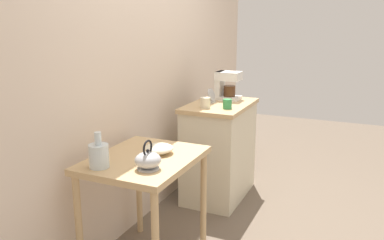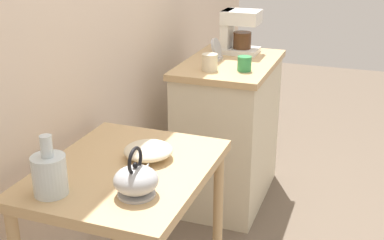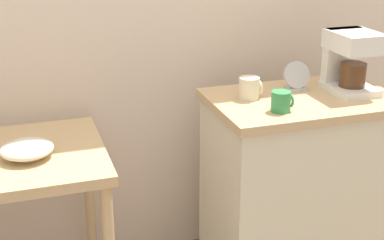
{
  "view_description": "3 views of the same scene",
  "coord_description": "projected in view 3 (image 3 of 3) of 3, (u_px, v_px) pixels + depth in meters",
  "views": [
    {
      "loc": [
        -2.72,
        -1.22,
        1.6
      ],
      "look_at": [
        -0.16,
        -0.07,
        0.9
      ],
      "focal_mm": 37.19,
      "sensor_mm": 36.0,
      "label": 1
    },
    {
      "loc": [
        -2.19,
        -0.79,
        1.62
      ],
      "look_at": [
        -0.2,
        -0.06,
        0.8
      ],
      "focal_mm": 47.19,
      "sensor_mm": 36.0,
      "label": 2
    },
    {
      "loc": [
        -0.57,
        -1.96,
        1.61
      ],
      "look_at": [
        0.05,
        -0.05,
        0.85
      ],
      "focal_mm": 51.92,
      "sensor_mm": 36.0,
      "label": 3
    }
  ],
  "objects": [
    {
      "name": "table_clock",
      "position": [
        297.0,
        78.0,
        2.37
      ],
      "size": [
        0.12,
        0.06,
        0.13
      ],
      "color": "#B2B5BA",
      "rests_on": "kitchen_counter"
    },
    {
      "name": "coffee_maker",
      "position": [
        350.0,
        59.0,
        2.34
      ],
      "size": [
        0.18,
        0.22,
        0.26
      ],
      "color": "white",
      "rests_on": "kitchen_counter"
    },
    {
      "name": "mug_tall_green",
      "position": [
        281.0,
        101.0,
        2.13
      ],
      "size": [
        0.08,
        0.08,
        0.08
      ],
      "color": "#338C4C",
      "rests_on": "kitchen_counter"
    },
    {
      "name": "mug_small_cream",
      "position": [
        250.0,
        88.0,
        2.27
      ],
      "size": [
        0.09,
        0.08,
        0.09
      ],
      "color": "beige",
      "rests_on": "kitchen_counter"
    },
    {
      "name": "kitchen_counter",
      "position": [
        297.0,
        191.0,
        2.46
      ],
      "size": [
        0.78,
        0.51,
        0.88
      ],
      "color": "beige",
      "rests_on": "ground_plane"
    },
    {
      "name": "bowl_stoneware",
      "position": [
        27.0,
        149.0,
        2.02
      ],
      "size": [
        0.19,
        0.19,
        0.06
      ],
      "color": "beige",
      "rests_on": "wooden_table"
    },
    {
      "name": "wooden_table",
      "position": [
        3.0,
        182.0,
        2.08
      ],
      "size": [
        0.77,
        0.61,
        0.76
      ],
      "color": "tan",
      "rests_on": "ground_plane"
    }
  ]
}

